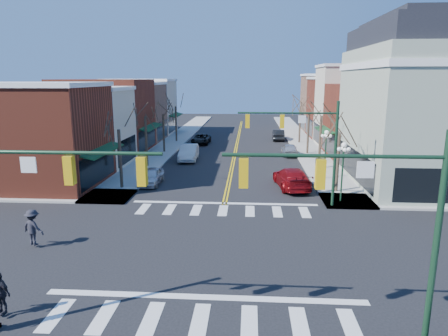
% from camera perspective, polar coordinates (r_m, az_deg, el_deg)
% --- Properties ---
extents(ground, '(160.00, 160.00, 0.00)m').
position_cam_1_polar(ground, '(20.99, -1.32, -11.56)').
color(ground, black).
rests_on(ground, ground).
extents(sidewalk_left, '(3.50, 70.00, 0.15)m').
position_cam_1_polar(sidewalk_left, '(41.33, -11.02, 0.53)').
color(sidewalk_left, '#9E9B93').
rests_on(sidewalk_left, ground).
extents(sidewalk_right, '(3.50, 70.00, 0.15)m').
position_cam_1_polar(sidewalk_right, '(40.60, 13.62, 0.19)').
color(sidewalk_right, '#9E9B93').
rests_on(sidewalk_right, ground).
extents(bldg_left_brick_a, '(10.00, 8.50, 8.00)m').
position_cam_1_polar(bldg_left_brick_a, '(35.60, -25.30, 4.03)').
color(bldg_left_brick_a, maroon).
rests_on(bldg_left_brick_a, ground).
extents(bldg_left_stucco_a, '(10.00, 7.00, 7.50)m').
position_cam_1_polar(bldg_left_stucco_a, '(42.51, -20.28, 5.34)').
color(bldg_left_stucco_a, beige).
rests_on(bldg_left_stucco_a, ground).
extents(bldg_left_brick_b, '(10.00, 9.00, 8.50)m').
position_cam_1_polar(bldg_left_brick_b, '(49.83, -16.63, 7.15)').
color(bldg_left_brick_b, maroon).
rests_on(bldg_left_brick_b, ground).
extents(bldg_left_tan, '(10.00, 7.50, 7.80)m').
position_cam_1_polar(bldg_left_tan, '(57.64, -13.78, 7.65)').
color(bldg_left_tan, '#976C53').
rests_on(bldg_left_tan, ground).
extents(bldg_left_stucco_b, '(10.00, 8.00, 8.20)m').
position_cam_1_polar(bldg_left_stucco_b, '(65.04, -11.75, 8.46)').
color(bldg_left_stucco_b, beige).
rests_on(bldg_left_stucco_b, ground).
extents(bldg_right_brick_a, '(10.00, 8.50, 8.00)m').
position_cam_1_polar(bldg_right_brick_a, '(47.11, 20.86, 6.25)').
color(bldg_right_brick_a, maroon).
rests_on(bldg_right_brick_a, ground).
extents(bldg_right_stucco, '(10.00, 7.00, 10.00)m').
position_cam_1_polar(bldg_right_stucco, '(54.45, 18.59, 8.24)').
color(bldg_right_stucco, beige).
rests_on(bldg_right_stucco, ground).
extents(bldg_right_brick_b, '(10.00, 8.00, 8.50)m').
position_cam_1_polar(bldg_right_brick_b, '(61.77, 16.79, 8.11)').
color(bldg_right_brick_b, maroon).
rests_on(bldg_right_brick_b, ground).
extents(bldg_right_tan, '(10.00, 8.00, 9.00)m').
position_cam_1_polar(bldg_right_tan, '(69.56, 15.35, 8.87)').
color(bldg_right_tan, '#976C53').
rests_on(bldg_right_tan, ground).
extents(victorian_corner, '(12.25, 14.25, 13.30)m').
position_cam_1_polar(victorian_corner, '(36.72, 27.77, 8.20)').
color(victorian_corner, '#98A38D').
rests_on(victorian_corner, ground).
extents(traffic_mast_near_left, '(6.60, 0.28, 7.20)m').
position_cam_1_polar(traffic_mast_near_left, '(14.28, -27.12, -4.65)').
color(traffic_mast_near_left, '#14331E').
rests_on(traffic_mast_near_left, ground).
extents(traffic_mast_near_right, '(6.60, 0.28, 7.20)m').
position_cam_1_polar(traffic_mast_near_right, '(12.88, 20.93, -5.87)').
color(traffic_mast_near_right, '#14331E').
rests_on(traffic_mast_near_right, ground).
extents(traffic_mast_far_right, '(6.60, 0.28, 7.20)m').
position_cam_1_polar(traffic_mast_far_right, '(27.02, 11.87, 4.10)').
color(traffic_mast_far_right, '#14331E').
rests_on(traffic_mast_far_right, ground).
extents(lamppost_corner, '(0.36, 0.36, 4.33)m').
position_cam_1_polar(lamppost_corner, '(28.87, 16.63, 0.86)').
color(lamppost_corner, '#14331E').
rests_on(lamppost_corner, ground).
extents(lamppost_midblock, '(0.36, 0.36, 4.33)m').
position_cam_1_polar(lamppost_midblock, '(35.13, 14.34, 3.03)').
color(lamppost_midblock, '#14331E').
rests_on(lamppost_midblock, ground).
extents(tree_left_a, '(0.24, 0.24, 4.76)m').
position_cam_1_polar(tree_left_a, '(32.32, -14.59, 1.16)').
color(tree_left_a, '#382B21').
rests_on(tree_left_a, ground).
extents(tree_left_b, '(0.24, 0.24, 5.04)m').
position_cam_1_polar(tree_left_b, '(39.85, -11.04, 3.66)').
color(tree_left_b, '#382B21').
rests_on(tree_left_b, ground).
extents(tree_left_c, '(0.24, 0.24, 4.55)m').
position_cam_1_polar(tree_left_c, '(47.58, -8.61, 4.90)').
color(tree_left_c, '#382B21').
rests_on(tree_left_c, ground).
extents(tree_left_d, '(0.24, 0.24, 4.90)m').
position_cam_1_polar(tree_left_d, '(55.34, -6.86, 6.21)').
color(tree_left_d, '#382B21').
rests_on(tree_left_d, ground).
extents(tree_right_a, '(0.24, 0.24, 4.62)m').
position_cam_1_polar(tree_right_a, '(31.43, 15.93, 0.62)').
color(tree_right_a, '#382B21').
rests_on(tree_right_a, ground).
extents(tree_right_b, '(0.24, 0.24, 5.18)m').
position_cam_1_polar(tree_right_b, '(39.11, 13.55, 3.48)').
color(tree_right_b, '#382B21').
rests_on(tree_right_b, ground).
extents(tree_right_c, '(0.24, 0.24, 4.83)m').
position_cam_1_polar(tree_right_c, '(46.95, 11.93, 4.84)').
color(tree_right_c, '#382B21').
rests_on(tree_right_c, ground).
extents(tree_right_d, '(0.24, 0.24, 4.97)m').
position_cam_1_polar(tree_right_d, '(54.81, 10.78, 6.06)').
color(tree_right_d, '#382B21').
rests_on(tree_right_d, ground).
extents(car_left_near, '(1.60, 3.95, 1.34)m').
position_cam_1_polar(car_left_near, '(33.64, -10.34, -1.18)').
color(car_left_near, silver).
rests_on(car_left_near, ground).
extents(car_left_mid, '(1.96, 5.14, 1.67)m').
position_cam_1_polar(car_left_mid, '(42.96, -5.06, 2.21)').
color(car_left_mid, silver).
rests_on(car_left_mid, ground).
extents(car_left_far, '(2.36, 4.83, 1.32)m').
position_cam_1_polar(car_left_far, '(53.70, -3.29, 4.16)').
color(car_left_far, black).
rests_on(car_left_far, ground).
extents(car_right_near, '(2.97, 5.84, 1.62)m').
position_cam_1_polar(car_right_near, '(32.46, 9.65, -1.41)').
color(car_right_near, maroon).
rests_on(car_right_near, ground).
extents(car_right_mid, '(1.71, 4.14, 1.40)m').
position_cam_1_polar(car_right_mid, '(46.01, 9.36, 2.62)').
color(car_right_mid, '#B9B9BE').
rests_on(car_right_mid, ground).
extents(car_right_far, '(1.65, 4.55, 1.49)m').
position_cam_1_polar(car_right_far, '(57.47, 7.76, 4.71)').
color(car_right_far, black).
rests_on(car_right_far, ground).
extents(pedestrian_dark_a, '(1.04, 0.69, 1.64)m').
position_cam_1_polar(pedestrian_dark_a, '(17.33, -29.37, -15.27)').
color(pedestrian_dark_a, black).
rests_on(pedestrian_dark_a, sidewalk_left).
extents(pedestrian_dark_b, '(1.39, 1.05, 1.90)m').
position_cam_1_polar(pedestrian_dark_b, '(23.05, -25.63, -7.65)').
color(pedestrian_dark_b, black).
rests_on(pedestrian_dark_b, sidewalk_left).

